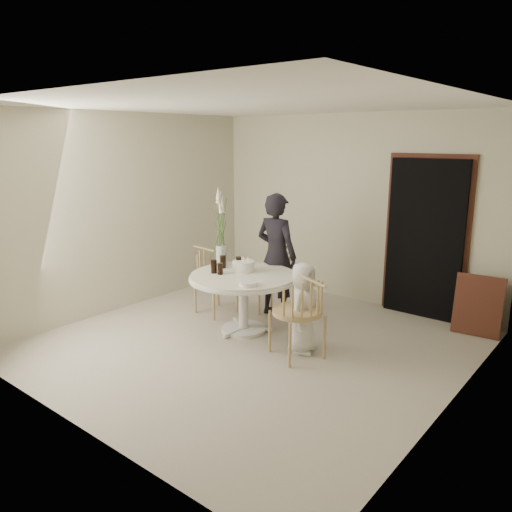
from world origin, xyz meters
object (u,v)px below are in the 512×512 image
Objects in this scene: birthday_cake at (243,266)px; flower_vase at (221,233)px; chair_right at (304,306)px; girl at (276,255)px; chair_far at (281,275)px; boy at (303,308)px; chair_left at (210,271)px; table at (243,283)px.

birthday_cake is 0.56m from flower_vase.
girl is (-1.08, 0.96, 0.21)m from chair_right.
flower_vase is (-0.45, -0.72, 0.64)m from chair_far.
boy reaches higher than birthday_cake.
boy reaches higher than chair_right.
chair_left is at bearing 162.04° from flower_vase.
table is 0.92m from boy.
girl is 1.62× the size of flower_vase.
chair_left is at bearing 28.99° from girl.
flower_vase reaches higher than chair_right.
flower_vase is (-1.44, 0.23, 0.64)m from boy.
chair_left is 0.67m from flower_vase.
chair_right is 1.07× the size of chair_left.
chair_far is at bearing -76.65° from girl.
boy is 1.59m from flower_vase.
boy is at bearing -92.91° from chair_left.
girl reaches higher than table.
birthday_cake is at bearing 128.92° from table.
girl reaches higher than chair_right.
chair_right is 0.93× the size of flower_vase.
table is at bearing 92.23° from girl.
table is 4.82× the size of birthday_cake.
flower_vase is (-0.49, -0.55, 0.33)m from girl.
girl is at bearing 92.49° from table.
chair_left is at bearing -81.43° from chair_right.
chair_right is 0.57× the size of girl.
birthday_cake is (-1.15, 0.36, 0.18)m from chair_right.
chair_right is 0.92× the size of boy.
girl is at bearing 36.76° from boy.
girl is 1.26m from boy.
chair_far is 0.83m from birthday_cake.
birthday_cake is at bearing -94.35° from chair_left.
girl is 0.61m from birthday_cake.
flower_vase is at bearing 47.88° from girl.
girl is at bearing 48.14° from flower_vase.
girl is at bearing -86.95° from chair_far.
chair_left is 0.95m from girl.
chair_far is 0.98m from chair_left.
flower_vase is (-0.52, 0.17, 0.54)m from table.
table is 1.39× the size of chair_right.
birthday_cake reaches higher than table.
boy is at bearing 140.36° from girl.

